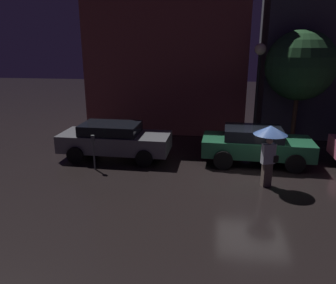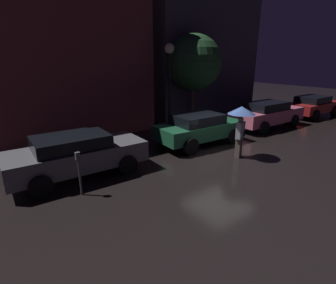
# 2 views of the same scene
# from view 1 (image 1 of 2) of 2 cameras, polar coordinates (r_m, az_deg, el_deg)

# --- Properties ---
(ground_plane) EXTENTS (60.00, 60.00, 0.00)m
(ground_plane) POSITION_cam_1_polar(r_m,az_deg,el_deg) (11.93, 15.04, -5.90)
(ground_plane) COLOR black
(building_facade_left) EXTENTS (8.05, 3.00, 8.58)m
(building_facade_left) POSITION_cam_1_polar(r_m,az_deg,el_deg) (17.60, -0.13, 16.20)
(building_facade_left) COLOR brown
(building_facade_left) RESTS_ON ground
(parked_car_grey) EXTENTS (4.42, 1.93, 1.42)m
(parked_car_grey) POSITION_cam_1_polar(r_m,az_deg,el_deg) (13.38, -9.30, 0.44)
(parked_car_grey) COLOR slate
(parked_car_grey) RESTS_ON ground
(parked_car_green) EXTENTS (4.18, 1.98, 1.40)m
(parked_car_green) POSITION_cam_1_polar(r_m,az_deg,el_deg) (13.07, 15.01, -0.33)
(parked_car_green) COLOR #1E5638
(parked_car_green) RESTS_ON ground
(pedestrian_with_umbrella) EXTENTS (1.05, 1.05, 2.04)m
(pedestrian_with_umbrella) POSITION_cam_1_polar(r_m,az_deg,el_deg) (10.78, 17.34, 0.60)
(pedestrian_with_umbrella) COLOR #66564C
(pedestrian_with_umbrella) RESTS_ON ground
(parking_meter) EXTENTS (0.12, 0.10, 1.31)m
(parking_meter) POSITION_cam_1_polar(r_m,az_deg,el_deg) (12.24, -12.84, -1.11)
(parking_meter) COLOR #4C5154
(parking_meter) RESTS_ON ground
(street_lamp_near) EXTENTS (0.49, 0.49, 4.49)m
(street_lamp_near) POSITION_cam_1_polar(r_m,az_deg,el_deg) (15.16, 15.52, 11.91)
(street_lamp_near) COLOR black
(street_lamp_near) RESTS_ON ground
(street_tree) EXTENTS (3.01, 3.01, 5.06)m
(street_tree) POSITION_cam_1_polar(r_m,az_deg,el_deg) (15.60, 22.04, 12.21)
(street_tree) COLOR #473323
(street_tree) RESTS_ON ground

